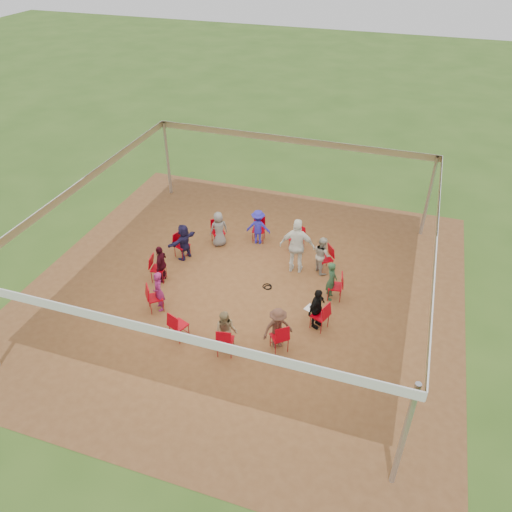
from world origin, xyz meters
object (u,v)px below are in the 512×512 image
(chair_2, at_px, (325,259))
(cable_coil, at_px, (267,287))
(chair_6, at_px, (182,245))
(chair_7, at_px, (158,268))
(chair_0, at_px, (320,316))
(standing_person, at_px, (297,246))
(person_seated_6, at_px, (161,264))
(person_seated_7, at_px, (159,291))
(laptop, at_px, (312,307))
(person_seated_0, at_px, (317,308))
(chair_10, at_px, (225,341))
(chair_4, at_px, (259,230))
(person_seated_5, at_px, (184,242))
(chair_11, at_px, (279,337))
(chair_9, at_px, (179,325))
(chair_1, at_px, (335,286))
(person_seated_1, at_px, (331,281))
(chair_3, at_px, (297,239))
(person_seated_2, at_px, (322,255))
(person_seated_9, at_px, (278,328))
(chair_8, at_px, (155,298))
(chair_5, at_px, (218,232))
(person_seated_8, at_px, (226,332))
(person_seated_3, at_px, (258,227))
(person_seated_4, at_px, (219,229))

(chair_2, height_order, cable_coil, chair_2)
(chair_6, xyz_separation_m, chair_7, (-0.15, -1.42, 0.00))
(chair_0, distance_m, standing_person, 2.77)
(person_seated_6, xyz_separation_m, person_seated_7, (0.55, -1.24, 0.00))
(laptop, bearing_deg, chair_7, 105.83)
(person_seated_7, height_order, laptop, person_seated_7)
(person_seated_0, bearing_deg, chair_7, 105.34)
(chair_10, bearing_deg, person_seated_7, 147.79)
(chair_4, xyz_separation_m, person_seated_7, (-1.61, -4.37, 0.20))
(person_seated_5, distance_m, person_seated_6, 1.36)
(chair_4, distance_m, chair_11, 5.31)
(person_seated_6, bearing_deg, chair_9, 27.79)
(chair_1, relative_size, person_seated_1, 0.70)
(chair_10, bearing_deg, chair_0, 30.00)
(chair_7, distance_m, laptop, 5.04)
(chair_4, relative_size, chair_10, 1.00)
(chair_3, distance_m, person_seated_0, 3.81)
(person_seated_2, xyz_separation_m, person_seated_7, (-4.08, -3.31, 0.00))
(chair_9, bearing_deg, person_seated_9, 32.21)
(person_seated_9, bearing_deg, chair_8, 136.28)
(chair_2, bearing_deg, standing_person, 71.06)
(chair_10, relative_size, person_seated_0, 0.70)
(chair_8, distance_m, person_seated_5, 2.70)
(person_seated_5, bearing_deg, standing_person, 118.23)
(chair_1, distance_m, laptop, 1.39)
(chair_5, distance_m, chair_8, 3.89)
(person_seated_8, bearing_deg, chair_8, 152.21)
(chair_5, height_order, chair_11, same)
(chair_11, relative_size, cable_coil, 2.56)
(chair_0, bearing_deg, person_seated_3, 60.74)
(chair_9, bearing_deg, person_seated_0, 46.28)
(chair_10, distance_m, person_seated_8, 0.23)
(chair_11, relative_size, person_seated_8, 0.70)
(chair_7, xyz_separation_m, laptop, (5.02, -0.45, 0.16))
(chair_8, bearing_deg, chair_3, 105.00)
(chair_2, height_order, chair_4, same)
(chair_3, xyz_separation_m, person_seated_5, (-3.44, -1.63, 0.20))
(chair_3, relative_size, chair_4, 1.00)
(chair_2, distance_m, standing_person, 1.05)
(person_seated_0, bearing_deg, person_seated_9, 165.00)
(person_seated_8, xyz_separation_m, cable_coil, (0.24, 2.88, -0.62))
(chair_9, bearing_deg, person_seated_2, 75.34)
(person_seated_2, relative_size, person_seated_5, 1.00)
(chair_9, bearing_deg, person_seated_1, 60.74)
(chair_9, bearing_deg, chair_5, 120.00)
(person_seated_0, xyz_separation_m, person_seated_4, (-4.11, 2.98, 0.00))
(chair_8, relative_size, person_seated_9, 0.70)
(chair_2, bearing_deg, chair_1, 165.00)
(chair_1, bearing_deg, chair_8, 105.00)
(chair_4, distance_m, person_seated_3, 0.23)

